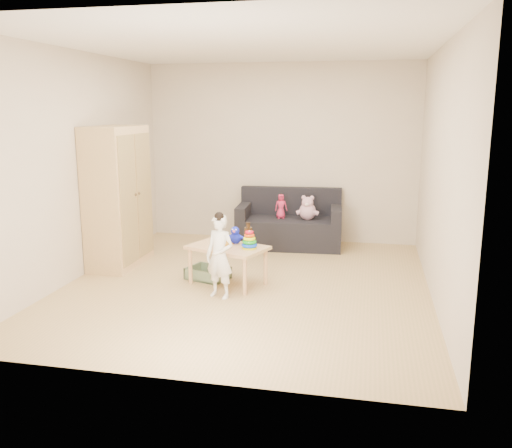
% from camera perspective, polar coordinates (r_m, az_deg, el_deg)
% --- Properties ---
extents(room, '(4.50, 4.50, 4.50)m').
position_cam_1_polar(room, '(5.88, -0.99, 5.72)').
color(room, tan).
rests_on(room, ground).
extents(wardrobe, '(0.48, 0.97, 1.74)m').
position_cam_1_polar(wardrobe, '(6.95, -14.34, 2.76)').
color(wardrobe, '#DBAF78').
rests_on(wardrobe, ground).
extents(sofa, '(1.52, 0.83, 0.41)m').
position_cam_1_polar(sofa, '(7.78, 3.51, -0.88)').
color(sofa, black).
rests_on(sofa, ground).
extents(play_table, '(0.97, 0.79, 0.44)m').
position_cam_1_polar(play_table, '(6.12, -2.99, -4.34)').
color(play_table, tan).
rests_on(play_table, ground).
extents(storage_bin, '(0.53, 0.46, 0.14)m').
position_cam_1_polar(storage_bin, '(6.37, -5.09, -5.17)').
color(storage_bin, '#69815D').
rests_on(storage_bin, ground).
extents(toddler, '(0.37, 0.31, 0.86)m').
position_cam_1_polar(toddler, '(5.66, -3.84, -3.53)').
color(toddler, white).
rests_on(toddler, ground).
extents(pink_bear, '(0.30, 0.27, 0.29)m').
position_cam_1_polar(pink_bear, '(7.65, 5.45, 1.54)').
color(pink_bear, '#CF98AE').
rests_on(pink_bear, sofa).
extents(doll, '(0.20, 0.17, 0.34)m').
position_cam_1_polar(doll, '(7.70, 2.65, 1.85)').
color(doll, '#D12751').
rests_on(doll, sofa).
extents(ring_stacker, '(0.18, 0.18, 0.20)m').
position_cam_1_polar(ring_stacker, '(5.93, -0.70, -1.85)').
color(ring_stacker, '#D0D50B').
rests_on(ring_stacker, play_table).
extents(brown_bottle, '(0.09, 0.09, 0.26)m').
position_cam_1_polar(brown_bottle, '(6.08, -0.83, -1.21)').
color(brown_bottle, black).
rests_on(brown_bottle, play_table).
extents(blue_plush, '(0.20, 0.18, 0.20)m').
position_cam_1_polar(blue_plush, '(6.15, -2.20, -1.14)').
color(blue_plush, '#1C29FF').
rests_on(blue_plush, play_table).
extents(wooden_figure, '(0.05, 0.04, 0.11)m').
position_cam_1_polar(wooden_figure, '(6.09, -3.98, -1.77)').
color(wooden_figure, brown).
rests_on(wooden_figure, play_table).
extents(yellow_book, '(0.28, 0.28, 0.02)m').
position_cam_1_polar(yellow_book, '(6.18, -3.45, -1.98)').
color(yellow_book, orange).
rests_on(yellow_book, play_table).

